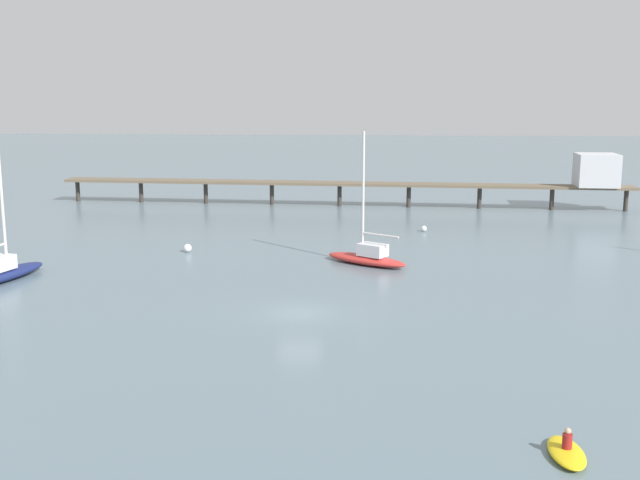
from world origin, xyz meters
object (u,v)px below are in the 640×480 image
pier (472,177)px  dinghy_yellow (567,452)px  sailboat_red (368,256)px  mooring_buoy_inner (188,248)px  mooring_buoy_near (424,229)px  sailboat_navy (2,270)px

pier → dinghy_yellow: 62.10m
sailboat_red → dinghy_yellow: (7.82, -31.49, -0.50)m
dinghy_yellow → mooring_buoy_inner: 41.82m
mooring_buoy_inner → mooring_buoy_near: mooring_buoy_inner is taller
dinghy_yellow → pier: bearing=86.7°
pier → dinghy_yellow: size_ratio=23.84×
sailboat_navy → mooring_buoy_inner: size_ratio=15.29×
sailboat_red → mooring_buoy_near: bearing=70.9°
pier → mooring_buoy_inner: size_ratio=96.20×
pier → mooring_buoy_near: (-6.27, -15.60, -3.34)m
sailboat_navy → mooring_buoy_near: bearing=35.8°
sailboat_navy → mooring_buoy_inner: 15.16m
mooring_buoy_inner → mooring_buoy_near: bearing=29.2°
pier → sailboat_red: (-11.41, -30.41, -2.91)m
pier → dinghy_yellow: (-3.59, -61.90, -3.41)m
dinghy_yellow → mooring_buoy_near: bearing=93.3°
mooring_buoy_inner → mooring_buoy_near: size_ratio=1.24×
mooring_buoy_near → sailboat_red: bearing=-109.1°
mooring_buoy_near → sailboat_navy: bearing=-144.2°
pier → sailboat_navy: (-37.06, -37.77, -2.85)m
sailboat_navy → mooring_buoy_inner: bearing=45.8°
sailboat_navy → mooring_buoy_near: size_ratio=18.88×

